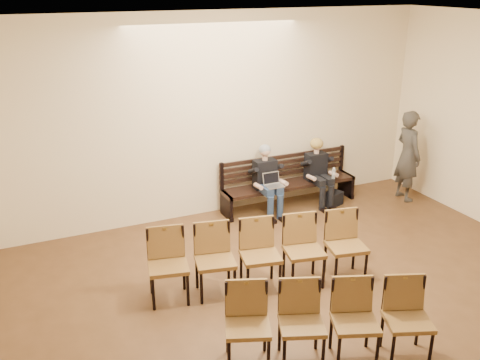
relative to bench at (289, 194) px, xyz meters
The scene contains 10 objects.
room_walls 4.69m from the bench, 108.90° to the right, with size 8.02×10.01×3.51m.
bench is the anchor object (origin of this frame).
seated_man 0.65m from the bench, 167.12° to the right, with size 0.49×0.68×1.18m, color black, non-canonical shape.
seated_woman 0.64m from the bench, 12.63° to the right, with size 0.48×0.66×1.11m, color black, non-canonical shape.
laptop 0.68m from the bench, 146.00° to the right, with size 0.32×0.25×0.23m, color silver.
water_bottle 0.86m from the bench, 30.50° to the right, with size 0.07×0.07×0.21m, color silver.
bag 0.83m from the bench, 22.55° to the right, with size 0.34×0.23×0.25m, color black.
passerby 2.38m from the bench, 15.40° to the right, with size 0.72×0.47×1.98m, color #3A352F.
chair_row_front 2.92m from the bench, 126.97° to the right, with size 2.97×0.53×0.97m, color brown.
chair_row_back 4.30m from the bench, 113.67° to the right, with size 2.24×0.50×0.92m, color brown.
Camera 1 is at (-3.27, -3.31, 3.96)m, focal length 40.00 mm.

